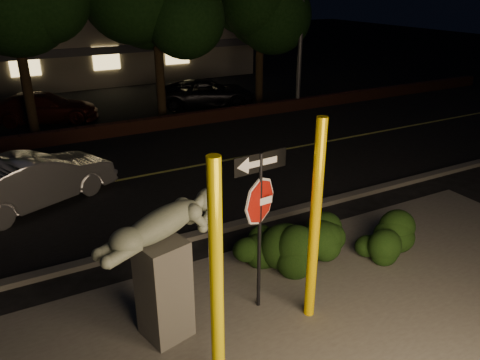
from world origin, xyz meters
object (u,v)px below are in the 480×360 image
object	(u,v)px
signpost	(260,202)
silver_sedan	(34,180)
yellow_pole_left	(217,289)
yellow_pole_right	(315,224)
sculpture	(164,258)
parked_car_darkred	(44,108)
parked_car_dark	(207,93)

from	to	relation	value
signpost	silver_sedan	bearing A→B (deg)	110.31
yellow_pole_left	yellow_pole_right	xyz separation A→B (m)	(2.12, 0.81, -0.01)
sculpture	signpost	bearing A→B (deg)	-17.48
signpost	parked_car_darkred	distance (m)	14.57
signpost	parked_car_dark	xyz separation A→B (m)	(5.23, 13.67, -1.45)
signpost	parked_car_darkred	size ratio (longest dim) A/B	0.70
sculpture	silver_sedan	size ratio (longest dim) A/B	0.57
silver_sedan	yellow_pole_right	bearing A→B (deg)	-176.24
yellow_pole_right	sculpture	world-z (taller)	yellow_pole_right
yellow_pole_left	signpost	xyz separation A→B (m)	(1.46, 1.41, 0.28)
yellow_pole_right	signpost	world-z (taller)	yellow_pole_right
yellow_pole_right	parked_car_dark	distance (m)	15.03
sculpture	parked_car_darkred	xyz separation A→B (m)	(-0.07, 14.29, -0.84)
signpost	parked_car_dark	size ratio (longest dim) A/B	0.66
yellow_pole_right	parked_car_dark	bearing A→B (deg)	72.26
sculpture	parked_car_darkred	world-z (taller)	sculpture
yellow_pole_left	parked_car_dark	size ratio (longest dim) A/B	0.81
yellow_pole_left	sculpture	size ratio (longest dim) A/B	1.52
yellow_pole_left	signpost	size ratio (longest dim) A/B	1.23
yellow_pole_left	sculpture	world-z (taller)	yellow_pole_left
silver_sedan	parked_car_darkred	world-z (taller)	silver_sedan
parked_car_darkred	sculpture	bearing A→B (deg)	-163.19
sculpture	parked_car_dark	bearing A→B (deg)	49.25
yellow_pole_left	silver_sedan	xyz separation A→B (m)	(-1.50, 7.71, -1.10)
yellow_pole_left	parked_car_dark	distance (m)	16.54
yellow_pole_left	silver_sedan	distance (m)	7.93
sculpture	parked_car_dark	world-z (taller)	sculpture
yellow_pole_left	parked_car_darkred	bearing A→B (deg)	90.93
silver_sedan	parked_car_darkred	distance (m)	8.19
yellow_pole_right	silver_sedan	size ratio (longest dim) A/B	0.86
parked_car_darkred	parked_car_dark	world-z (taller)	parked_car_dark
signpost	parked_car_dark	bearing A→B (deg)	64.26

